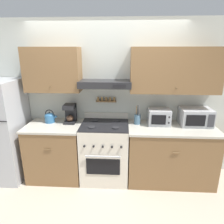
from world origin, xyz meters
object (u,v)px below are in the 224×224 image
object	(u,v)px
coffee_maker	(70,113)
stove_range	(105,151)
toaster_oven	(159,117)
utensil_crock	(137,119)
microwave	(195,117)
tea_kettle	(50,117)

from	to	relation	value
coffee_maker	stove_range	bearing A→B (deg)	-14.05
toaster_oven	coffee_maker	bearing A→B (deg)	178.80
coffee_maker	utensil_crock	bearing A→B (deg)	-1.49
microwave	utensil_crock	distance (m)	0.92
stove_range	coffee_maker	distance (m)	0.85
toaster_oven	tea_kettle	bearing A→B (deg)	179.95
stove_range	tea_kettle	bearing A→B (deg)	172.78
stove_range	coffee_maker	bearing A→B (deg)	165.95
utensil_crock	toaster_oven	bearing A→B (deg)	-0.29
stove_range	tea_kettle	distance (m)	1.07
microwave	utensil_crock	xyz separation A→B (m)	(-0.91, -0.02, -0.05)
stove_range	microwave	xyz separation A→B (m)	(1.43, 0.13, 0.58)
utensil_crock	toaster_oven	world-z (taller)	utensil_crock
tea_kettle	coffee_maker	xyz separation A→B (m)	(0.34, 0.03, 0.07)
utensil_crock	coffee_maker	bearing A→B (deg)	178.51
coffee_maker	microwave	bearing A→B (deg)	-0.30
stove_range	microwave	distance (m)	1.55
tea_kettle	toaster_oven	bearing A→B (deg)	-0.05
stove_range	utensil_crock	bearing A→B (deg)	12.70
stove_range	coffee_maker	xyz separation A→B (m)	(-0.58, 0.14, 0.60)
tea_kettle	coffee_maker	bearing A→B (deg)	4.78
tea_kettle	microwave	size ratio (longest dim) A/B	0.46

